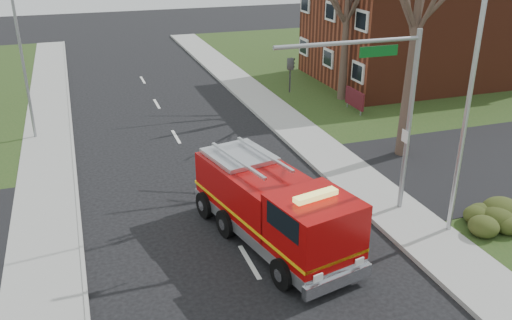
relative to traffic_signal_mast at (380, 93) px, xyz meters
name	(u,v)px	position (x,y,z in m)	size (l,w,h in m)	color
ground	(249,262)	(-5.21, -1.50, -4.71)	(120.00, 120.00, 0.00)	black
sidewalk_right	(415,228)	(0.99, -1.50, -4.63)	(2.40, 80.00, 0.15)	#989893
sidewalk_left	(44,300)	(-11.41, -1.50, -4.63)	(2.40, 80.00, 0.15)	#989893
brick_building	(429,26)	(13.79, 16.50, -1.05)	(15.40, 10.40, 7.25)	maroon
health_center_sign	(355,99)	(5.29, 11.00, -3.83)	(0.12, 2.00, 1.40)	#4E121A
hedge_corner	(502,216)	(3.79, -2.50, -4.13)	(2.80, 2.00, 0.90)	#2F3A15
traffic_signal_mast	(380,93)	(0.00, 0.00, 0.00)	(5.29, 0.18, 6.80)	gray
streetlight_pole	(466,109)	(1.93, -2.00, -0.16)	(1.48, 0.16, 8.40)	#B7BABF
utility_pole_far	(24,72)	(-12.01, 12.50, -1.21)	(0.14, 0.14, 7.00)	gray
fire_engine	(274,209)	(-4.06, -0.62, -3.44)	(3.89, 7.30, 2.80)	#9D0707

